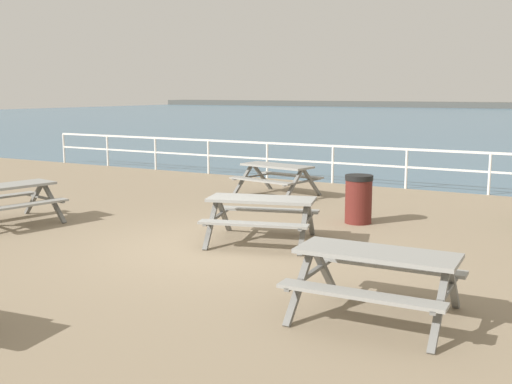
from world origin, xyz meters
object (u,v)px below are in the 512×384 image
object	(u,v)px
picnic_table_seaward	(261,209)
litter_bin	(359,199)
picnic_table_near_right	(6,195)
picnic_table_mid_centre	(277,172)
picnic_table_far_left	(377,267)

from	to	relation	value
picnic_table_seaward	litter_bin	world-z (taller)	litter_bin
picnic_table_seaward	litter_bin	distance (m)	2.48
picnic_table_near_right	litter_bin	bearing A→B (deg)	-47.49
picnic_table_near_right	picnic_table_mid_centre	distance (m)	6.29
picnic_table_near_right	picnic_table_seaward	xyz separation A→B (m)	(5.01, 1.12, 0.00)
picnic_table_near_right	picnic_table_mid_centre	xyz separation A→B (m)	(3.07, 5.49, 0.00)
picnic_table_seaward	picnic_table_mid_centre	bearing A→B (deg)	98.06
picnic_table_seaward	picnic_table_far_left	bearing A→B (deg)	-57.04
picnic_table_seaward	litter_bin	xyz separation A→B (m)	(0.92, 2.30, -0.10)
picnic_table_far_left	picnic_table_seaward	bearing A→B (deg)	137.02
litter_bin	picnic_table_seaward	bearing A→B (deg)	-111.73
picnic_table_near_right	litter_bin	distance (m)	6.85
picnic_table_far_left	picnic_table_near_right	bearing A→B (deg)	168.46
picnic_table_near_right	litter_bin	world-z (taller)	litter_bin
picnic_table_near_right	picnic_table_far_left	xyz separation A→B (m)	(7.83, -1.34, 0.00)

